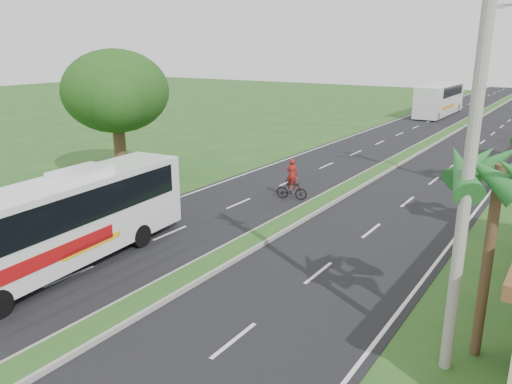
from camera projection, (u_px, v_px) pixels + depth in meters
The scene contains 11 objects.
ground at pixel (142, 305), 15.26m from camera, with size 180.00×180.00×0.00m, color #24521E.
road_asphalt at pixel (377, 173), 31.24m from camera, with size 14.00×160.00×0.02m, color black.
median_strip at pixel (377, 171), 31.22m from camera, with size 1.20×160.00×0.18m.
lane_edge_left at pixel (285, 160), 34.81m from camera, with size 0.12×160.00×0.01m, color silver.
lane_edge_right at pixel (493, 189), 27.68m from camera, with size 0.12×160.00×0.01m, color silver.
palm_verge_a at pixel (499, 175), 11.54m from camera, with size 2.40×2.40×5.45m.
shade_tree at pixel (115, 94), 28.31m from camera, with size 6.30×6.00×7.54m.
utility_pole_a at pixel (472, 140), 10.75m from camera, with size 1.60×0.28×11.00m.
coach_bus_main at pixel (62, 218), 17.30m from camera, with size 3.18×10.78×3.44m.
coach_bus_far at pixel (440, 98), 57.20m from camera, with size 2.65×11.92×3.47m.
motorcyclist at pixel (292, 185), 25.62m from camera, with size 1.69×0.86×2.15m.
Camera 1 is at (10.51, -9.44, 7.60)m, focal length 35.00 mm.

